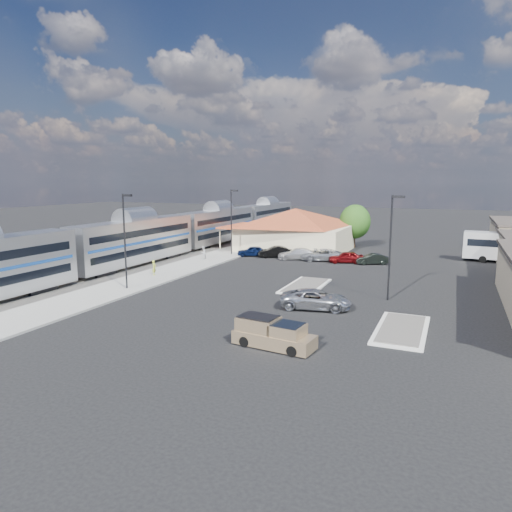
% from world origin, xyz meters
% --- Properties ---
extents(ground, '(280.00, 280.00, 0.00)m').
position_xyz_m(ground, '(0.00, 0.00, 0.00)').
color(ground, black).
rests_on(ground, ground).
extents(railbed, '(16.00, 100.00, 0.12)m').
position_xyz_m(railbed, '(-21.00, 8.00, 0.06)').
color(railbed, '#4C4944').
rests_on(railbed, ground).
extents(platform, '(5.50, 92.00, 0.18)m').
position_xyz_m(platform, '(-12.00, 6.00, 0.09)').
color(platform, gray).
rests_on(platform, ground).
extents(passenger_train, '(3.00, 104.00, 5.55)m').
position_xyz_m(passenger_train, '(-18.00, 4.48, 2.87)').
color(passenger_train, silver).
rests_on(passenger_train, ground).
extents(freight_cars, '(2.80, 46.00, 4.00)m').
position_xyz_m(freight_cars, '(-24.00, 11.94, 1.93)').
color(freight_cars, black).
rests_on(freight_cars, ground).
extents(station_depot, '(18.35, 12.24, 6.20)m').
position_xyz_m(station_depot, '(-4.56, 24.00, 3.13)').
color(station_depot, beige).
rests_on(station_depot, ground).
extents(traffic_island_south, '(3.30, 7.50, 0.21)m').
position_xyz_m(traffic_island_south, '(4.00, 2.00, 0.10)').
color(traffic_island_south, silver).
rests_on(traffic_island_south, ground).
extents(traffic_island_north, '(3.30, 7.50, 0.21)m').
position_xyz_m(traffic_island_north, '(14.00, -8.00, 0.10)').
color(traffic_island_north, silver).
rests_on(traffic_island_north, ground).
extents(lamp_plat_s, '(1.08, 0.25, 9.00)m').
position_xyz_m(lamp_plat_s, '(-10.90, -6.00, 5.34)').
color(lamp_plat_s, black).
rests_on(lamp_plat_s, ground).
extents(lamp_plat_n, '(1.08, 0.25, 9.00)m').
position_xyz_m(lamp_plat_n, '(-10.90, 16.00, 5.34)').
color(lamp_plat_n, black).
rests_on(lamp_plat_n, ground).
extents(lamp_lot, '(1.08, 0.25, 9.00)m').
position_xyz_m(lamp_lot, '(12.10, 0.00, 5.34)').
color(lamp_lot, black).
rests_on(lamp_lot, ground).
extents(tree_depot, '(4.71, 4.71, 6.63)m').
position_xyz_m(tree_depot, '(3.00, 30.00, 4.02)').
color(tree_depot, '#382314').
rests_on(tree_depot, ground).
extents(pickup_truck, '(5.25, 2.39, 1.75)m').
position_xyz_m(pickup_truck, '(7.11, -14.39, 0.83)').
color(pickup_truck, tan).
rests_on(pickup_truck, ground).
extents(suv, '(6.06, 3.68, 1.57)m').
position_xyz_m(suv, '(7.08, -5.05, 0.79)').
color(suv, '#AEB0B6').
rests_on(suv, ground).
extents(person_a, '(0.51, 0.67, 1.64)m').
position_xyz_m(person_a, '(-12.26, 0.03, 1.00)').
color(person_a, '#ADBA3A').
rests_on(person_a, platform).
extents(person_b, '(0.65, 0.83, 1.68)m').
position_xyz_m(person_b, '(-12.54, 10.98, 1.02)').
color(person_b, silver).
rests_on(person_b, platform).
extents(parked_car_a, '(4.42, 3.06, 1.40)m').
position_xyz_m(parked_car_a, '(-8.12, 16.55, 0.70)').
color(parked_car_a, '#0D1A42').
rests_on(parked_car_a, ground).
extents(parked_car_b, '(4.84, 3.43, 1.52)m').
position_xyz_m(parked_car_b, '(-4.92, 16.85, 0.76)').
color(parked_car_b, black).
rests_on(parked_car_b, ground).
extents(parked_car_c, '(5.51, 3.82, 1.48)m').
position_xyz_m(parked_car_c, '(-1.72, 16.55, 0.74)').
color(parked_car_c, silver).
rests_on(parked_car_c, ground).
extents(parked_car_d, '(5.97, 4.23, 1.51)m').
position_xyz_m(parked_car_d, '(1.48, 16.85, 0.76)').
color(parked_car_d, '#9B9FA4').
rests_on(parked_car_d, ground).
extents(parked_car_e, '(4.62, 2.99, 1.46)m').
position_xyz_m(parked_car_e, '(4.68, 16.55, 0.73)').
color(parked_car_e, maroon).
rests_on(parked_car_e, ground).
extents(parked_car_f, '(4.22, 2.95, 1.32)m').
position_xyz_m(parked_car_f, '(7.88, 16.85, 0.66)').
color(parked_car_f, black).
rests_on(parked_car_f, ground).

